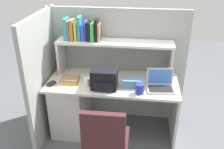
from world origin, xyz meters
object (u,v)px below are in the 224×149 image
Objects in this scene: office_chair at (106,149)px; tissue_box at (132,83)px; laptop at (160,84)px; backpack at (104,79)px; computer_mouse at (51,84)px; snack_canister at (140,89)px; paper_cup at (87,82)px.

tissue_box is at bearing -106.96° from office_chair.
backpack is (-0.65, -0.08, 0.06)m from laptop.
computer_mouse is (-0.64, -0.01, -0.10)m from backpack.
backpack is 2.60× the size of snack_canister.
tissue_box is at bearing 124.32° from snack_canister.
laptop is 3.20× the size of computer_mouse.
tissue_box is (0.53, 0.04, 0.00)m from paper_cup.
backpack is 0.32× the size of office_chair.
backpack is 0.33m from tissue_box.
computer_mouse is 0.90× the size of snack_canister.
paper_cup is 0.63m from snack_canister.
snack_canister is at bearing 22.05° from computer_mouse.
computer_mouse is 1.05× the size of paper_cup.
computer_mouse is at bearing -41.42° from office_chair.
snack_canister is (1.06, -0.07, 0.04)m from computer_mouse.
backpack is 2.88× the size of computer_mouse.
office_chair is (0.11, -0.65, -0.45)m from backpack.
paper_cup is (-0.21, 0.03, -0.06)m from backpack.
laptop is at bearing 29.26° from computer_mouse.
laptop is 0.86m from paper_cup.
office_chair is (0.75, -0.64, -0.35)m from computer_mouse.
snack_canister reaches higher than paper_cup.
snack_canister is (0.10, -0.14, 0.01)m from tissue_box.
tissue_box is at bearing 4.04° from paper_cup.
backpack is 0.80m from office_chair.
office_chair is (-0.54, -0.72, -0.39)m from laptop.
office_chair is (-0.30, -0.58, -0.39)m from snack_canister.
snack_canister is (-0.23, -0.15, 0.01)m from laptop.
office_chair reaches higher than paper_cup.
computer_mouse is 0.96m from tissue_box.
backpack reaches higher than office_chair.
backpack is at bearing -173.29° from laptop.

